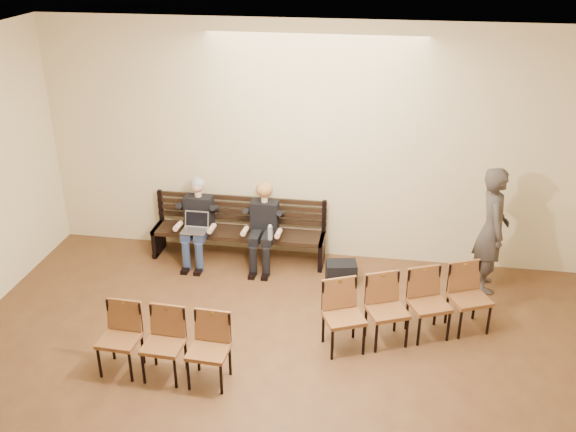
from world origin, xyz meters
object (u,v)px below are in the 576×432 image
(seated_man, at_px, (198,222))
(chair_row_front, at_px, (163,346))
(chair_row_back, at_px, (408,308))
(bag, at_px, (341,273))
(seated_woman, at_px, (264,229))
(laptop, at_px, (194,231))
(passerby, at_px, (493,221))
(bench, at_px, (239,245))
(water_bottle, at_px, (270,240))

(seated_man, height_order, chair_row_front, seated_man)
(chair_row_front, bearing_deg, chair_row_back, 25.93)
(bag, relative_size, chair_row_front, 0.29)
(seated_man, relative_size, seated_woman, 1.07)
(laptop, relative_size, passerby, 0.18)
(seated_man, distance_m, chair_row_back, 3.45)
(chair_row_back, bearing_deg, seated_man, 129.48)
(bench, height_order, seated_man, seated_man)
(bench, relative_size, water_bottle, 11.41)
(seated_man, height_order, seated_woman, seated_man)
(laptop, bearing_deg, bag, 4.59)
(laptop, height_order, chair_row_back, chair_row_back)
(bag, bearing_deg, seated_woman, 163.71)
(laptop, distance_m, bag, 2.20)
(seated_man, relative_size, laptop, 3.43)
(bag, xyz_separation_m, chair_row_back, (0.90, -1.21, 0.27))
(chair_row_front, bearing_deg, bag, 55.64)
(seated_man, relative_size, chair_row_back, 0.59)
(laptop, bearing_deg, chair_row_back, -15.80)
(water_bottle, distance_m, passerby, 3.05)
(water_bottle, bearing_deg, chair_row_front, -107.09)
(seated_man, xyz_separation_m, bag, (2.17, -0.34, -0.46))
(bag, relative_size, chair_row_back, 0.20)
(seated_woman, bearing_deg, chair_row_front, -102.30)
(laptop, relative_size, bag, 0.85)
(chair_row_front, relative_size, chair_row_back, 0.71)
(seated_woman, bearing_deg, bench, 163.76)
(bench, xyz_separation_m, seated_woman, (0.41, -0.12, 0.35))
(laptop, xyz_separation_m, water_bottle, (1.13, -0.06, -0.02))
(passerby, xyz_separation_m, chair_row_front, (-3.76, -2.57, -0.61))
(bench, distance_m, water_bottle, 0.78)
(bench, distance_m, bag, 1.66)
(water_bottle, xyz_separation_m, chair_row_back, (1.93, -1.26, -0.14))
(bag, height_order, chair_row_back, chair_row_back)
(seated_man, relative_size, passerby, 0.60)
(bench, relative_size, seated_woman, 2.26)
(bench, bearing_deg, bag, -16.28)
(seated_woman, bearing_deg, water_bottle, -62.33)
(water_bottle, xyz_separation_m, bag, (1.02, -0.05, -0.41))
(bench, xyz_separation_m, laptop, (-0.56, -0.35, 0.35))
(seated_man, distance_m, seated_woman, 0.99)
(bench, distance_m, passerby, 3.68)
(water_bottle, bearing_deg, seated_woman, 117.67)
(laptop, xyz_separation_m, passerby, (4.14, 0.09, 0.44))
(water_bottle, height_order, chair_row_back, chair_row_back)
(laptop, bearing_deg, passerby, 8.73)
(laptop, height_order, water_bottle, laptop)
(bag, relative_size, passerby, 0.21)
(seated_man, height_order, bag, seated_man)
(bench, xyz_separation_m, bag, (1.59, -0.46, -0.07))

